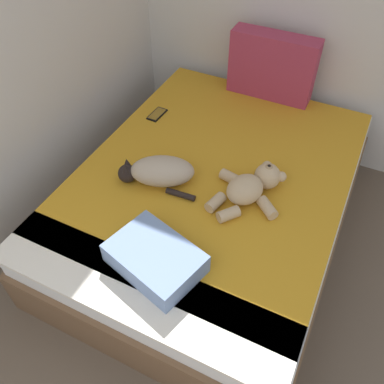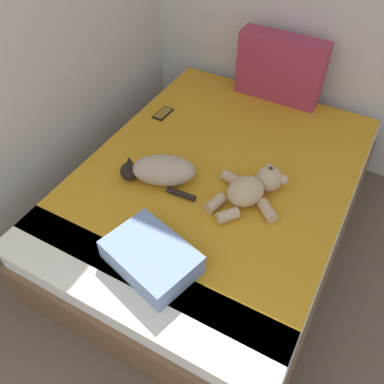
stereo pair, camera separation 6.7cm
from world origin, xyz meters
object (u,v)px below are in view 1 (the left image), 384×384
Objects in this scene: cat at (159,172)px; throw_pillow at (155,258)px; bed at (213,203)px; patterned_cushion at (272,66)px; teddy_bear at (251,186)px; cell_phone at (157,114)px.

throw_pillow is at bearing -62.39° from cat.
bed is at bearing 39.66° from cat.
patterned_cushion is 1.40× the size of throw_pillow.
teddy_bear is 3.03× the size of cell_phone.
teddy_bear reaches higher than throw_pillow.
throw_pillow is (-0.23, -0.60, -0.01)m from teddy_bear.
bed is 0.45m from cat.
patterned_cushion reaches higher than teddy_bear.
bed is at bearing 91.14° from throw_pillow.
cell_phone is (-0.32, 0.53, -0.07)m from cat.
cell_phone is (-0.57, -0.55, -0.21)m from patterned_cushion.
teddy_bear is at bearing 69.26° from throw_pillow.
teddy_bear is at bearing -27.40° from cell_phone.
throw_pillow reaches higher than cell_phone.
cat is 2.93× the size of cell_phone.
bed is 0.40m from teddy_bear.
bed is 4.42× the size of cat.
patterned_cushion is 1.11m from cat.
teddy_bear is 1.14× the size of throw_pillow.
throw_pillow is (0.01, -0.68, 0.31)m from bed.
cat is at bearing -59.28° from cell_phone.
teddy_bear is 0.64m from throw_pillow.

